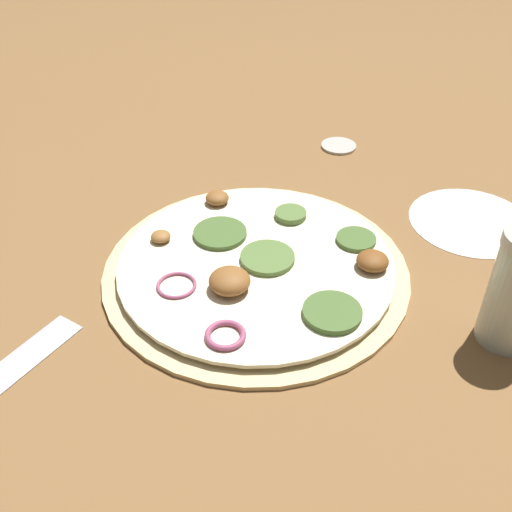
{
  "coord_description": "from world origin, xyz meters",
  "views": [
    {
      "loc": [
        -0.3,
        -0.35,
        0.38
      ],
      "look_at": [
        0.0,
        0.0,
        0.02
      ],
      "focal_mm": 42.0,
      "sensor_mm": 36.0,
      "label": 1
    }
  ],
  "objects": [
    {
      "name": "pizza",
      "position": [
        0.0,
        -0.0,
        0.01
      ],
      "size": [
        0.3,
        0.3,
        0.03
      ],
      "color": "beige",
      "rests_on": "ground_plane"
    },
    {
      "name": "flour_patch",
      "position": [
        0.24,
        -0.09,
        0.0
      ],
      "size": [
        0.14,
        0.14,
        0.0
      ],
      "color": "white",
      "rests_on": "ground_plane"
    },
    {
      "name": "ground_plane",
      "position": [
        0.0,
        0.0,
        0.0
      ],
      "size": [
        3.0,
        3.0,
        0.0
      ],
      "primitive_type": "plane",
      "color": "brown"
    },
    {
      "name": "loose_cap",
      "position": [
        0.26,
        0.13,
        0.0
      ],
      "size": [
        0.05,
        0.05,
        0.01
      ],
      "color": "beige",
      "rests_on": "ground_plane"
    }
  ]
}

